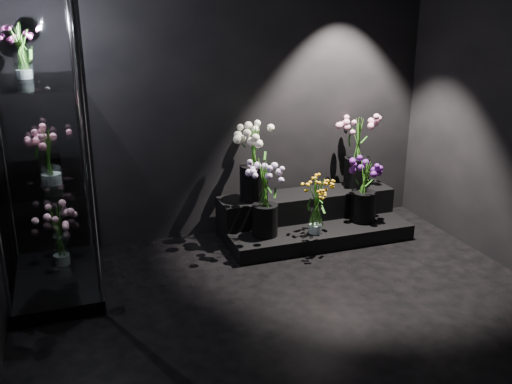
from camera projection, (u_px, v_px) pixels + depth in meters
name	position (u px, v px, depth m)	size (l,w,h in m)	color
floor	(314.00, 335.00, 3.91)	(4.00, 4.00, 0.00)	black
wall_back	(228.00, 89.00, 5.25)	(4.00, 4.00, 0.00)	black
display_riser	(310.00, 218.00, 5.56)	(1.75, 0.78, 0.39)	black
display_case	(39.00, 142.00, 4.16)	(0.65, 1.09, 2.40)	black
bouquet_orange_bells	(316.00, 205.00, 5.16)	(0.28, 0.28, 0.54)	white
bouquet_lilac	(265.00, 194.00, 5.07)	(0.34, 0.34, 0.71)	black
bouquet_purple	(364.00, 188.00, 5.43)	(0.38, 0.38, 0.60)	black
bouquet_cream_roses	(254.00, 157.00, 5.26)	(0.50, 0.50, 0.72)	black
bouquet_pink_roses	(358.00, 148.00, 5.65)	(0.35, 0.35, 0.72)	black
bouquet_case_pink	(49.00, 156.00, 4.01)	(0.31, 0.31, 0.40)	white
bouquet_case_magenta	(21.00, 52.00, 4.06)	(0.23, 0.23, 0.37)	white
bouquet_case_base_pink	(59.00, 235.00, 4.63)	(0.32, 0.32, 0.50)	white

